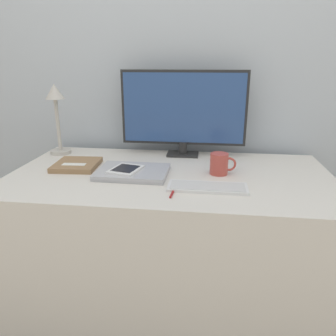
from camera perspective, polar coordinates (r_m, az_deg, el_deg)
name	(u,v)px	position (r m, az deg, el deg)	size (l,w,h in m)	color
ground_plane	(168,313)	(1.80, -0.09, -23.91)	(10.00, 10.00, 0.00)	gray
wall_back	(181,61)	(1.90, 2.23, 18.06)	(3.60, 0.05, 2.40)	#B2BCC6
desk	(170,240)	(1.67, 0.36, -12.50)	(1.48, 0.79, 0.71)	silver
monitor	(183,111)	(1.76, 2.71, 9.94)	(0.67, 0.11, 0.45)	#262626
keyboard	(207,187)	(1.34, 6.89, -3.32)	(0.32, 0.12, 0.01)	silver
laptop	(133,172)	(1.50, -6.14, -0.70)	(0.32, 0.24, 0.02)	#A3A3A8
ereader	(126,169)	(1.49, -7.36, -0.22)	(0.15, 0.18, 0.01)	white
desk_lamp	(56,108)	(1.89, -18.89, 9.79)	(0.11, 0.11, 0.38)	#BCB7AD
notebook	(77,165)	(1.66, -15.61, 0.55)	(0.22, 0.23, 0.02)	#93704C
coffee_mug	(220,164)	(1.51, 8.98, 0.73)	(0.12, 0.08, 0.10)	#B7473D
pen	(173,191)	(1.30, 0.95, -3.97)	(0.02, 0.14, 0.01)	maroon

